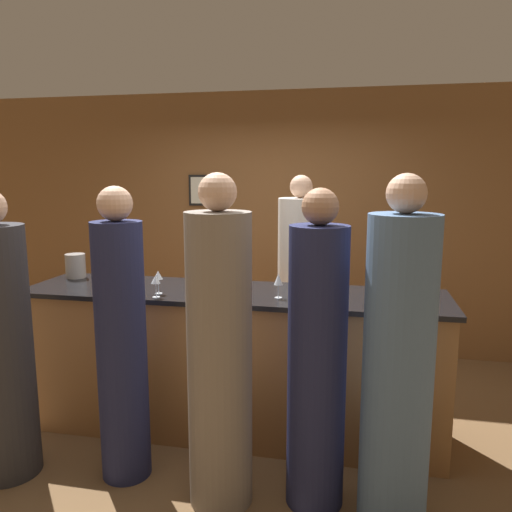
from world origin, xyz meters
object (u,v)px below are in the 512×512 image
bartender (300,294)px  guest_3 (398,370)px  wine_bottle_0 (198,267)px  guest_0 (317,363)px  ice_bucket (76,266)px  guest_4 (0,348)px  guest_2 (122,345)px  guest_1 (220,356)px

bartender → guest_3: size_ratio=0.99×
bartender → guest_3: 1.78m
bartender → wine_bottle_0: bearing=35.0°
bartender → wine_bottle_0: size_ratio=6.40×
guest_0 → guest_3: bearing=-11.8°
guest_0 → ice_bucket: guest_0 is taller
guest_0 → wine_bottle_0: (-1.04, 1.00, 0.33)m
guest_4 → guest_2: bearing=10.5°
guest_2 → wine_bottle_0: (0.19, 0.98, 0.32)m
guest_3 → ice_bucket: 2.72m
bartender → guest_4: (-1.70, -1.65, -0.04)m
bartender → wine_bottle_0: (-0.76, -0.53, 0.31)m
guest_2 → ice_bucket: bearing=133.3°
guest_3 → ice_bucket: (-2.51, 1.01, 0.28)m
bartender → guest_2: 1.78m
bartender → guest_0: bearing=100.5°
guest_2 → guest_0: bearing=-1.2°
wine_bottle_0 → ice_bucket: (-1.03, -0.08, -0.02)m
guest_1 → wine_bottle_0: 1.24m
guest_4 → wine_bottle_0: 1.51m
guest_1 → guest_2: bearing=169.6°
wine_bottle_0 → guest_0: bearing=-44.0°
guest_3 → guest_4: bearing=-179.5°
guest_0 → guest_4: size_ratio=1.01×
guest_0 → guest_3: size_ratio=0.96×
guest_1 → guest_2: (-0.67, 0.12, -0.02)m
ice_bucket → guest_2: bearing=-46.7°
bartender → wine_bottle_0: bartender is taller
guest_0 → guest_2: size_ratio=1.00×
guest_1 → ice_bucket: (-1.52, 1.02, 0.28)m
bartender → guest_1: size_ratio=0.99×
guest_0 → guest_4: 1.99m
bartender → guest_1: (-0.27, -1.63, 0.01)m
bartender → guest_0: (0.28, -1.53, -0.02)m
guest_2 → guest_4: guest_2 is taller
guest_4 → ice_bucket: (-0.09, 1.04, 0.33)m
guest_0 → guest_1: bearing=-169.9°
bartender → ice_bucket: bearing=18.8°
guest_1 → ice_bucket: guest_1 is taller
guest_3 → guest_1: bearing=-179.6°
guest_1 → guest_4: (-1.43, -0.02, -0.05)m
guest_2 → wine_bottle_0: guest_2 is taller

